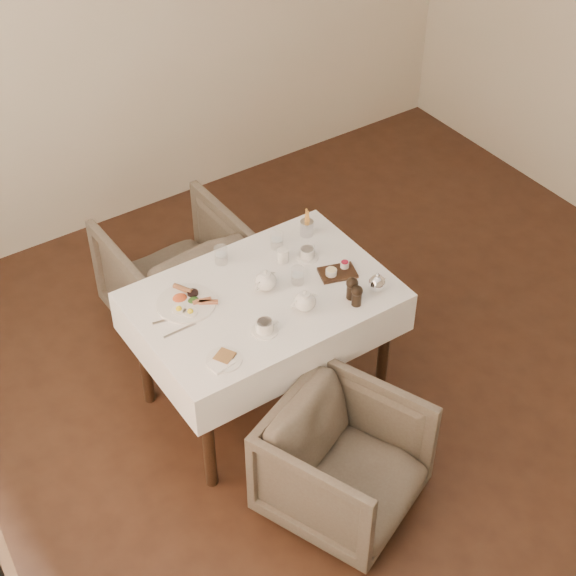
# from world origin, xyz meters

# --- Properties ---
(table) EXTENTS (1.28, 0.88, 0.75)m
(table) POSITION_xyz_m (-0.57, 0.49, 0.64)
(table) COLOR black
(table) RESTS_ON ground
(armchair_near) EXTENTS (0.87, 0.88, 0.62)m
(armchair_near) POSITION_xyz_m (-0.64, -0.31, 0.31)
(armchair_near) COLOR #4E4439
(armchair_near) RESTS_ON ground
(armchair_far) EXTENTS (0.75, 0.77, 0.69)m
(armchair_far) POSITION_xyz_m (-0.64, 1.33, 0.35)
(armchair_far) COLOR #4E4439
(armchair_far) RESTS_ON ground
(breakfast_plate) EXTENTS (0.30, 0.30, 0.04)m
(breakfast_plate) POSITION_xyz_m (-0.92, 0.64, 0.77)
(breakfast_plate) COLOR white
(breakfast_plate) RESTS_ON table
(side_plate) EXTENTS (0.17, 0.17, 0.02)m
(side_plate) POSITION_xyz_m (-0.97, 0.20, 0.76)
(side_plate) COLOR white
(side_plate) RESTS_ON table
(teapot_centre) EXTENTS (0.18, 0.16, 0.12)m
(teapot_centre) POSITION_xyz_m (-0.53, 0.52, 0.82)
(teapot_centre) COLOR white
(teapot_centre) RESTS_ON table
(teapot_front) EXTENTS (0.16, 0.12, 0.12)m
(teapot_front) POSITION_xyz_m (-0.46, 0.28, 0.82)
(teapot_front) COLOR white
(teapot_front) RESTS_ON table
(creamer) EXTENTS (0.08, 0.08, 0.07)m
(creamer) POSITION_xyz_m (-0.34, 0.65, 0.79)
(creamer) COLOR white
(creamer) RESTS_ON table
(teacup_near) EXTENTS (0.13, 0.13, 0.06)m
(teacup_near) POSITION_xyz_m (-0.71, 0.26, 0.78)
(teacup_near) COLOR white
(teacup_near) RESTS_ON table
(teacup_far) EXTENTS (0.12, 0.12, 0.06)m
(teacup_far) POSITION_xyz_m (-0.22, 0.61, 0.78)
(teacup_far) COLOR white
(teacup_far) RESTS_ON table
(glass_left) EXTENTS (0.09, 0.09, 0.10)m
(glass_left) POSITION_xyz_m (-0.61, 0.82, 0.80)
(glass_left) COLOR silver
(glass_left) RESTS_ON table
(glass_mid) EXTENTS (0.07, 0.07, 0.09)m
(glass_mid) POSITION_xyz_m (-0.37, 0.47, 0.80)
(glass_mid) COLOR silver
(glass_mid) RESTS_ON table
(glass_right) EXTENTS (0.08, 0.08, 0.10)m
(glass_right) POSITION_xyz_m (-0.30, 0.77, 0.80)
(glass_right) COLOR silver
(glass_right) RESTS_ON table
(condiment_board) EXTENTS (0.22, 0.18, 0.05)m
(condiment_board) POSITION_xyz_m (-0.17, 0.41, 0.77)
(condiment_board) COLOR black
(condiment_board) RESTS_ON table
(pepper_mill_left) EXTENTS (0.06, 0.06, 0.13)m
(pepper_mill_left) POSITION_xyz_m (-0.22, 0.22, 0.82)
(pepper_mill_left) COLOR black
(pepper_mill_left) RESTS_ON table
(pepper_mill_right) EXTENTS (0.06, 0.06, 0.12)m
(pepper_mill_right) POSITION_xyz_m (-0.23, 0.17, 0.81)
(pepper_mill_right) COLOR black
(pepper_mill_right) RESTS_ON table
(silver_pot) EXTENTS (0.13, 0.11, 0.11)m
(silver_pot) POSITION_xyz_m (-0.08, 0.19, 0.81)
(silver_pot) COLOR white
(silver_pot) RESTS_ON table
(fries_cup) EXTENTS (0.07, 0.07, 0.16)m
(fries_cup) POSITION_xyz_m (-0.10, 0.77, 0.82)
(fries_cup) COLOR silver
(fries_cup) RESTS_ON table
(cutlery_fork) EXTENTS (0.20, 0.06, 0.00)m
(cutlery_fork) POSITION_xyz_m (-1.03, 0.58, 0.76)
(cutlery_fork) COLOR silver
(cutlery_fork) RESTS_ON table
(cutlery_knife) EXTENTS (0.18, 0.02, 0.00)m
(cutlery_knife) POSITION_xyz_m (-1.04, 0.49, 0.76)
(cutlery_knife) COLOR silver
(cutlery_knife) RESTS_ON table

